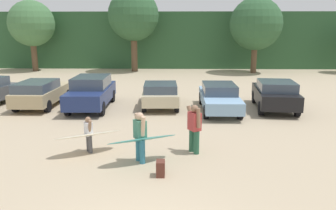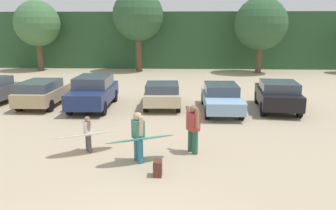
{
  "view_description": "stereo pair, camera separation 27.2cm",
  "coord_description": "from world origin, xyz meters",
  "views": [
    {
      "loc": [
        0.78,
        -5.36,
        4.1
      ],
      "look_at": [
        0.47,
        7.23,
        1.18
      ],
      "focal_mm": 35.7,
      "sensor_mm": 36.0,
      "label": 1
    },
    {
      "loc": [
        1.05,
        -5.35,
        4.1
      ],
      "look_at": [
        0.47,
        7.23,
        1.18
      ],
      "focal_mm": 35.7,
      "sensor_mm": 36.0,
      "label": 2
    }
  ],
  "objects": [
    {
      "name": "hillside_ridge",
      "position": [
        0.0,
        34.61,
        2.83
      ],
      "size": [
        108.0,
        12.0,
        5.66
      ],
      "primitive_type": "cube",
      "color": "#2D5633",
      "rests_on": "ground_plane"
    },
    {
      "name": "tree_far_left",
      "position": [
        -12.9,
        26.7,
        4.46
      ],
      "size": [
        4.28,
        4.28,
        6.63
      ],
      "color": "brown",
      "rests_on": "ground_plane"
    },
    {
      "name": "tree_center_left",
      "position": [
        -3.23,
        26.68,
        5.19
      ],
      "size": [
        4.73,
        4.73,
        7.59
      ],
      "color": "brown",
      "rests_on": "ground_plane"
    },
    {
      "name": "tree_left",
      "position": [
        7.95,
        25.77,
        4.42
      ],
      "size": [
        4.72,
        4.72,
        6.8
      ],
      "color": "brown",
      "rests_on": "ground_plane"
    },
    {
      "name": "parked_car_tan",
      "position": [
        -6.38,
        11.85,
        0.76
      ],
      "size": [
        1.84,
        4.38,
        1.42
      ],
      "rotation": [
        0.0,
        0.0,
        1.57
      ],
      "color": "tan",
      "rests_on": "ground_plane"
    },
    {
      "name": "parked_car_navy",
      "position": [
        -3.6,
        11.53,
        0.86
      ],
      "size": [
        1.94,
        4.65,
        1.65
      ],
      "rotation": [
        0.0,
        0.0,
        1.59
      ],
      "color": "navy",
      "rests_on": "ground_plane"
    },
    {
      "name": "parked_car_champagne",
      "position": [
        -0.04,
        11.92,
        0.72
      ],
      "size": [
        1.98,
        4.06,
        1.32
      ],
      "rotation": [
        0.0,
        0.0,
        1.61
      ],
      "color": "beige",
      "rests_on": "ground_plane"
    },
    {
      "name": "parked_car_sky_blue",
      "position": [
        2.95,
        11.1,
        0.72
      ],
      "size": [
        1.78,
        4.66,
        1.36
      ],
      "rotation": [
        0.0,
        0.0,
        1.57
      ],
      "color": "#84ADD1",
      "rests_on": "ground_plane"
    },
    {
      "name": "parked_car_black",
      "position": [
        5.82,
        11.43,
        0.8
      ],
      "size": [
        2.3,
        4.31,
        1.5
      ],
      "rotation": [
        0.0,
        0.0,
        1.46
      ],
      "color": "black",
      "rests_on": "ground_plane"
    },
    {
      "name": "person_adult",
      "position": [
        -0.32,
        4.41,
        0.9
      ],
      "size": [
        0.45,
        0.59,
        1.6
      ],
      "rotation": [
        0.0,
        0.0,
        3.68
      ],
      "color": "teal",
      "rests_on": "ground_plane"
    },
    {
      "name": "person_child",
      "position": [
        -2.13,
        5.22,
        0.69
      ],
      "size": [
        0.39,
        0.56,
        1.23
      ],
      "rotation": [
        0.0,
        0.0,
        3.68
      ],
      "color": "#4C4C51",
      "rests_on": "ground_plane"
    },
    {
      "name": "person_companion",
      "position": [
        1.39,
        5.26,
        0.93
      ],
      "size": [
        0.52,
        0.71,
        1.64
      ],
      "rotation": [
        0.0,
        0.0,
        3.68
      ],
      "color": "#26593F",
      "rests_on": "ground_plane"
    },
    {
      "name": "surfboard_teal",
      "position": [
        -0.25,
        4.38,
        0.75
      ],
      "size": [
        2.28,
        1.49,
        0.3
      ],
      "rotation": [
        0.0,
        0.0,
        3.58
      ],
      "color": "teal"
    },
    {
      "name": "surfboard_cream",
      "position": [
        -2.13,
        5.1,
        0.64
      ],
      "size": [
        2.26,
        1.6,
        0.24
      ],
      "rotation": [
        0.0,
        0.0,
        3.63
      ],
      "color": "beige"
    },
    {
      "name": "backpack_dropped",
      "position": [
        0.35,
        3.41,
        0.22
      ],
      "size": [
        0.24,
        0.34,
        0.45
      ],
      "color": "#592D23",
      "rests_on": "ground_plane"
    }
  ]
}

